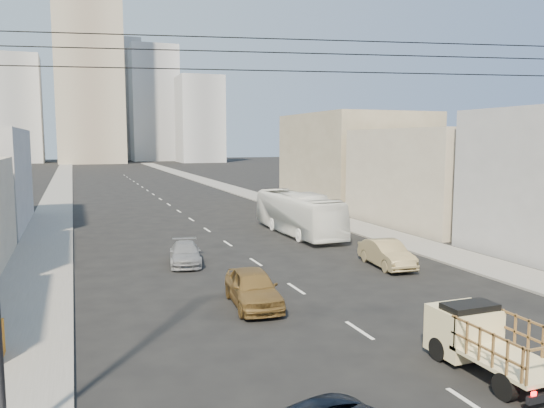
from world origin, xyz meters
TOP-DOWN VIEW (x-y plane):
  - sidewalk_left at (-11.75, 70.00)m, footprint 3.50×180.00m
  - sidewalk_right at (11.75, 70.00)m, footprint 3.50×180.00m
  - lane_dashes at (0.00, 53.00)m, footprint 0.15×104.00m
  - flatbed_pickup at (1.86, 3.50)m, footprint 1.95×4.41m
  - city_bus at (6.00, 27.70)m, footprint 2.73×11.41m
  - sedan_brown at (-2.77, 12.22)m, footprint 2.30×4.82m
  - sedan_tan at (6.50, 16.32)m, footprint 2.02×4.65m
  - sedan_grey at (-3.94, 20.94)m, footprint 2.40×4.46m
  - overhead_wires at (0.00, 1.50)m, footprint 23.01×5.02m
  - bldg_right_mid at (19.50, 28.00)m, footprint 11.00×14.00m
  - bldg_right_far at (20.00, 44.00)m, footprint 12.00×16.00m
  - high_rise_tower at (-4.00, 170.00)m, footprint 20.00×20.00m
  - midrise_ne at (18.00, 185.00)m, footprint 16.00×16.00m
  - midrise_nw at (-26.00, 180.00)m, footprint 15.00×15.00m
  - midrise_back at (6.00, 200.00)m, footprint 18.00×18.00m
  - midrise_east at (30.00, 165.00)m, footprint 14.00×14.00m

SIDE VIEW (x-z plane):
  - lane_dashes at x=0.00m, z-range 0.00..0.01m
  - sidewalk_left at x=-11.75m, z-range 0.00..0.12m
  - sidewalk_right at x=11.75m, z-range 0.00..0.12m
  - sedan_grey at x=-3.94m, z-range 0.00..1.23m
  - sedan_tan at x=6.50m, z-range 0.00..1.49m
  - sedan_brown at x=-2.77m, z-range 0.00..1.59m
  - flatbed_pickup at x=1.86m, z-range 0.14..2.04m
  - city_bus at x=6.00m, z-range 0.00..3.17m
  - bldg_right_mid at x=19.50m, z-range 0.00..8.00m
  - bldg_right_far at x=20.00m, z-range 0.00..10.00m
  - overhead_wires at x=0.00m, z-range 8.60..9.33m
  - midrise_east at x=30.00m, z-range 0.00..28.00m
  - midrise_nw at x=-26.00m, z-range 0.00..34.00m
  - midrise_ne at x=18.00m, z-range 0.00..40.00m
  - midrise_back at x=6.00m, z-range 0.00..44.00m
  - high_rise_tower at x=-4.00m, z-range 0.00..60.00m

